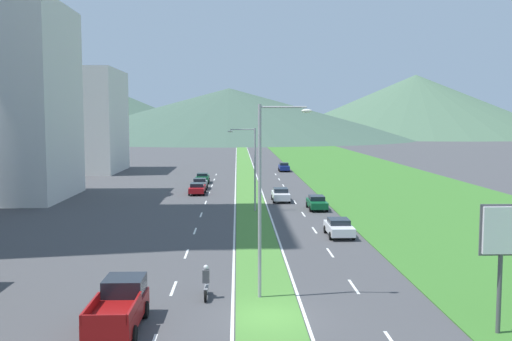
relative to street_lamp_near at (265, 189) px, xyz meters
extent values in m
plane|color=#424244|center=(0.06, -3.02, -5.83)|extent=(600.00, 600.00, 0.00)
cube|color=#477F33|center=(0.06, 56.98, -5.80)|extent=(3.20, 240.00, 0.06)
cube|color=#387028|center=(20.66, 56.98, -5.80)|extent=(24.00, 240.00, 0.06)
cube|color=silver|center=(-5.04, 1.93, -5.82)|extent=(0.16, 2.80, 0.01)
cube|color=silver|center=(-5.04, 10.25, -5.82)|extent=(0.16, 2.80, 0.01)
cube|color=silver|center=(-5.04, 18.57, -5.82)|extent=(0.16, 2.80, 0.01)
cube|color=silver|center=(-5.04, 26.89, -5.82)|extent=(0.16, 2.80, 0.01)
cube|color=silver|center=(-5.04, 35.20, -5.82)|extent=(0.16, 2.80, 0.01)
cube|color=silver|center=(-5.04, 43.52, -5.82)|extent=(0.16, 2.80, 0.01)
cube|color=silver|center=(-5.04, 51.84, -5.82)|extent=(0.16, 2.80, 0.01)
cube|color=silver|center=(-5.04, 60.16, -5.82)|extent=(0.16, 2.80, 0.01)
cube|color=silver|center=(-5.04, 68.48, -5.82)|extent=(0.16, 2.80, 0.01)
cube|color=silver|center=(5.16, 1.93, -5.82)|extent=(0.16, 2.80, 0.01)
cube|color=silver|center=(5.16, 10.25, -5.82)|extent=(0.16, 2.80, 0.01)
cube|color=silver|center=(5.16, 18.57, -5.82)|extent=(0.16, 2.80, 0.01)
cube|color=silver|center=(5.16, 26.89, -5.82)|extent=(0.16, 2.80, 0.01)
cube|color=silver|center=(5.16, 35.20, -5.82)|extent=(0.16, 2.80, 0.01)
cube|color=silver|center=(5.16, 43.52, -5.82)|extent=(0.16, 2.80, 0.01)
cube|color=silver|center=(5.16, 51.84, -5.82)|extent=(0.16, 2.80, 0.01)
cube|color=silver|center=(5.16, 60.16, -5.82)|extent=(0.16, 2.80, 0.01)
cube|color=silver|center=(5.16, 68.48, -5.82)|extent=(0.16, 2.80, 0.01)
cube|color=silver|center=(-1.69, 56.98, -5.82)|extent=(0.16, 240.00, 0.01)
cube|color=silver|center=(1.81, 56.98, -5.82)|extent=(0.16, 240.00, 0.01)
cube|color=silver|center=(-29.43, 39.47, 5.67)|extent=(15.44, 15.44, 22.99)
cube|color=silver|center=(-31.16, 74.87, 3.31)|extent=(17.26, 17.26, 18.27)
cone|color=#3D5647|center=(-113.66, 281.79, 16.07)|extent=(211.42, 211.42, 43.78)
cone|color=#3D5647|center=(-5.19, 250.03, 6.30)|extent=(177.44, 177.44, 24.26)
cone|color=#47664C|center=(97.62, 288.85, 11.11)|extent=(159.58, 159.58, 33.88)
cylinder|color=#99999E|center=(-0.27, 0.02, -0.70)|extent=(0.18, 0.18, 10.26)
cylinder|color=#99999E|center=(0.94, -0.06, 4.28)|extent=(2.42, 0.26, 0.10)
ellipsoid|color=silver|center=(2.14, -0.14, 4.08)|extent=(0.56, 0.28, 0.20)
cylinder|color=#99999E|center=(0.38, 28.94, -1.54)|extent=(0.18, 0.18, 8.58)
cylinder|color=#99999E|center=(-0.87, 28.90, 2.61)|extent=(2.51, 0.17, 0.10)
ellipsoid|color=silver|center=(-2.12, 28.86, 2.41)|extent=(0.56, 0.28, 0.20)
cylinder|color=#4C4C51|center=(10.07, -5.46, -4.01)|extent=(0.20, 0.20, 3.64)
cube|color=#0C5128|center=(6.91, 29.83, -5.18)|extent=(1.76, 4.56, 0.66)
cube|color=black|center=(6.91, 30.01, -4.61)|extent=(1.52, 2.01, 0.47)
cylinder|color=black|center=(7.76, 28.42, -5.51)|extent=(0.22, 0.64, 0.64)
cylinder|color=black|center=(6.07, 28.42, -5.51)|extent=(0.22, 0.64, 0.64)
cylinder|color=black|center=(7.76, 31.24, -5.51)|extent=(0.22, 0.64, 0.64)
cylinder|color=black|center=(6.07, 31.24, -5.51)|extent=(0.22, 0.64, 0.64)
cube|color=slate|center=(-6.51, 48.06, -5.16)|extent=(1.89, 4.05, 0.69)
cube|color=black|center=(-6.51, 47.90, -4.58)|extent=(1.62, 1.78, 0.47)
cylinder|color=black|center=(-7.42, 49.32, -5.51)|extent=(0.22, 0.64, 0.64)
cylinder|color=black|center=(-5.61, 49.32, -5.51)|extent=(0.22, 0.64, 0.64)
cylinder|color=black|center=(-7.42, 46.81, -5.51)|extent=(0.22, 0.64, 0.64)
cylinder|color=black|center=(-5.61, 46.81, -5.51)|extent=(0.22, 0.64, 0.64)
cube|color=navy|center=(7.06, 74.19, -5.13)|extent=(1.75, 4.59, 0.76)
cube|color=black|center=(7.06, 74.37, -4.51)|extent=(1.50, 2.02, 0.48)
cylinder|color=black|center=(7.90, 72.77, -5.51)|extent=(0.22, 0.64, 0.64)
cylinder|color=black|center=(6.22, 72.77, -5.51)|extent=(0.22, 0.64, 0.64)
cylinder|color=black|center=(7.90, 75.61, -5.51)|extent=(0.22, 0.64, 0.64)
cylinder|color=black|center=(6.22, 75.61, -5.51)|extent=(0.22, 0.64, 0.64)
cube|color=silver|center=(3.58, 35.97, -5.14)|extent=(1.86, 4.60, 0.73)
cube|color=black|center=(3.58, 36.15, -4.54)|extent=(1.60, 2.02, 0.47)
cylinder|color=black|center=(4.47, 34.54, -5.51)|extent=(0.22, 0.64, 0.64)
cylinder|color=black|center=(2.68, 34.54, -5.51)|extent=(0.22, 0.64, 0.64)
cylinder|color=black|center=(4.47, 37.39, -5.51)|extent=(0.22, 0.64, 0.64)
cylinder|color=black|center=(2.68, 37.39, -5.51)|extent=(0.22, 0.64, 0.64)
cube|color=silver|center=(6.80, 15.98, -5.17)|extent=(1.88, 4.42, 0.67)
cube|color=black|center=(6.80, 16.15, -4.63)|extent=(1.62, 1.95, 0.43)
cylinder|color=black|center=(7.70, 14.61, -5.51)|extent=(0.22, 0.64, 0.64)
cylinder|color=black|center=(5.90, 14.61, -5.51)|extent=(0.22, 0.64, 0.64)
cylinder|color=black|center=(7.70, 17.35, -5.51)|extent=(0.22, 0.64, 0.64)
cylinder|color=black|center=(5.90, 17.35, -5.51)|extent=(0.22, 0.64, 0.64)
cube|color=maroon|center=(-6.51, 42.83, -5.19)|extent=(1.89, 4.80, 0.63)
cube|color=black|center=(-6.51, 42.64, -4.64)|extent=(1.63, 2.11, 0.47)
cylinder|color=black|center=(-7.42, 44.32, -5.51)|extent=(0.22, 0.64, 0.64)
cylinder|color=black|center=(-5.60, 44.32, -5.51)|extent=(0.22, 0.64, 0.64)
cylinder|color=black|center=(-7.42, 41.34, -5.51)|extent=(0.22, 0.64, 0.64)
cylinder|color=black|center=(-5.60, 41.34, -5.51)|extent=(0.22, 0.64, 0.64)
cube|color=#0C5128|center=(-6.59, 55.43, -5.13)|extent=(1.82, 4.21, 0.74)
cube|color=black|center=(-6.59, 55.26, -4.55)|extent=(1.56, 1.85, 0.43)
cylinder|color=black|center=(-7.46, 56.73, -5.51)|extent=(0.22, 0.64, 0.64)
cylinder|color=black|center=(-5.71, 56.73, -5.51)|extent=(0.22, 0.64, 0.64)
cylinder|color=black|center=(-7.46, 54.13, -5.51)|extent=(0.22, 0.64, 0.64)
cylinder|color=black|center=(-5.71, 54.13, -5.51)|extent=(0.22, 0.64, 0.64)
cube|color=maroon|center=(-6.82, -4.46, -5.03)|extent=(2.00, 5.40, 0.80)
cube|color=black|center=(-6.82, -2.86, -4.23)|extent=(1.84, 2.00, 0.80)
cube|color=maroon|center=(-7.76, -5.56, -4.41)|extent=(0.10, 3.20, 0.44)
cube|color=maroon|center=(-5.88, -5.56, -4.41)|extent=(0.10, 3.20, 0.44)
cube|color=maroon|center=(-6.82, -7.11, -4.41)|extent=(1.84, 0.10, 0.44)
cylinder|color=black|center=(-7.78, -2.84, -5.43)|extent=(0.26, 0.80, 0.80)
cylinder|color=black|center=(-5.86, -2.84, -5.43)|extent=(0.26, 0.80, 0.80)
cylinder|color=black|center=(-7.78, -6.08, -5.43)|extent=(0.26, 0.80, 0.80)
cylinder|color=black|center=(-5.86, -6.08, -5.43)|extent=(0.26, 0.80, 0.80)
cylinder|color=black|center=(-3.12, 0.87, -5.53)|extent=(0.10, 0.60, 0.60)
cylinder|color=black|center=(-3.12, -0.53, -5.53)|extent=(0.12, 0.60, 0.60)
cube|color=slate|center=(-3.12, 0.17, -5.35)|extent=(0.20, 1.12, 0.25)
ellipsoid|color=slate|center=(-3.12, 0.37, -5.00)|extent=(0.24, 0.44, 0.24)
cube|color=#4C4C51|center=(-3.12, 0.07, -4.63)|extent=(0.36, 0.28, 0.70)
sphere|color=silver|center=(-3.12, 0.12, -4.16)|extent=(0.26, 0.26, 0.26)
camera|label=1|loc=(-1.45, -29.84, 3.67)|focal=40.44mm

